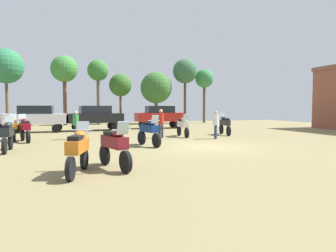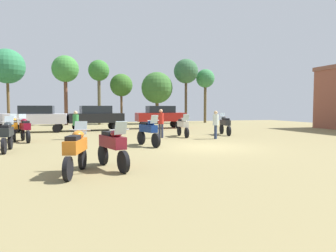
{
  "view_description": "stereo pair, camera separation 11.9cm",
  "coord_description": "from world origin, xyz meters",
  "views": [
    {
      "loc": [
        -6.08,
        -13.44,
        1.9
      ],
      "look_at": [
        -0.39,
        4.87,
        0.74
      ],
      "focal_mm": 33.14,
      "sensor_mm": 36.0,
      "label": 1
    },
    {
      "loc": [
        -5.97,
        -13.48,
        1.9
      ],
      "look_at": [
        -0.39,
        4.87,
        0.74
      ],
      "focal_mm": 33.14,
      "sensor_mm": 36.0,
      "label": 2
    }
  ],
  "objects": [
    {
      "name": "ground_plane",
      "position": [
        0.0,
        0.0,
        0.01
      ],
      "size": [
        44.0,
        52.0,
        0.02
      ],
      "color": "olive"
    },
    {
      "name": "motorcycle_1",
      "position": [
        -8.53,
        4.9,
        0.76
      ],
      "size": [
        0.85,
        2.11,
        1.51
      ],
      "rotation": [
        0.0,
        0.0,
        0.31
      ],
      "color": "black",
      "rests_on": "ground"
    },
    {
      "name": "motorcycle_3",
      "position": [
        -2.52,
        1.11,
        0.76
      ],
      "size": [
        0.79,
        2.09,
        1.51
      ],
      "rotation": [
        0.0,
        0.0,
        3.42
      ],
      "color": "black",
      "rests_on": "ground"
    },
    {
      "name": "motorcycle_4",
      "position": [
        0.68,
        5.1,
        0.74
      ],
      "size": [
        0.62,
        2.22,
        1.46
      ],
      "rotation": [
        0.0,
        0.0,
        3.11
      ],
      "color": "black",
      "rests_on": "ground"
    },
    {
      "name": "motorcycle_5",
      "position": [
        -4.85,
        -3.99,
        0.75
      ],
      "size": [
        0.82,
        2.15,
        1.48
      ],
      "rotation": [
        0.0,
        0.0,
        3.43
      ],
      "color": "black",
      "rests_on": "ground"
    },
    {
      "name": "motorcycle_6",
      "position": [
        3.88,
        5.54,
        0.75
      ],
      "size": [
        0.68,
        2.2,
        1.5
      ],
      "rotation": [
        0.0,
        0.0,
        -0.16
      ],
      "color": "black",
      "rests_on": "ground"
    },
    {
      "name": "motorcycle_7",
      "position": [
        -8.7,
        1.03,
        0.75
      ],
      "size": [
        0.62,
        2.16,
        1.5
      ],
      "rotation": [
        0.0,
        0.0,
        0.02
      ],
      "color": "black",
      "rests_on": "ground"
    },
    {
      "name": "motorcycle_8",
      "position": [
        -5.93,
        -4.49,
        0.74
      ],
      "size": [
        0.78,
        2.12,
        1.47
      ],
      "rotation": [
        0.0,
        0.0,
        -0.26
      ],
      "color": "black",
      "rests_on": "ground"
    },
    {
      "name": "motorcycle_10",
      "position": [
        -9.23,
        5.78,
        0.76
      ],
      "size": [
        0.7,
        2.15,
        1.51
      ],
      "rotation": [
        0.0,
        0.0,
        0.19
      ],
      "color": "black",
      "rests_on": "ground"
    },
    {
      "name": "car_1",
      "position": [
        -8.62,
        11.63,
        1.19
      ],
      "size": [
        4.37,
        1.98,
        2.0
      ],
      "rotation": [
        0.0,
        0.0,
        1.53
      ],
      "color": "black",
      "rests_on": "ground"
    },
    {
      "name": "car_3",
      "position": [
        1.43,
        13.2,
        1.19
      ],
      "size": [
        4.3,
        1.8,
        2.0
      ],
      "rotation": [
        0.0,
        0.0,
        1.57
      ],
      "color": "black",
      "rests_on": "ground"
    },
    {
      "name": "car_4",
      "position": [
        -4.27,
        12.16,
        1.19
      ],
      "size": [
        4.46,
        2.24,
        2.0
      ],
      "rotation": [
        0.0,
        0.0,
        1.67
      ],
      "color": "black",
      "rests_on": "ground"
    },
    {
      "name": "person_1",
      "position": [
        -0.87,
        4.77,
        1.05
      ],
      "size": [
        0.47,
        0.47,
        1.77
      ],
      "rotation": [
        0.0,
        0.0,
        5.74
      ],
      "color": "#2A2F47",
      "rests_on": "ground"
    },
    {
      "name": "person_2",
      "position": [
        2.08,
        3.25,
        1.0
      ],
      "size": [
        0.48,
        0.48,
        1.68
      ],
      "rotation": [
        0.0,
        0.0,
        0.94
      ],
      "color": "#24304E",
      "rests_on": "ground"
    },
    {
      "name": "person_3",
      "position": [
        -5.87,
        5.39,
        0.99
      ],
      "size": [
        0.34,
        0.34,
        1.67
      ],
      "rotation": [
        0.0,
        0.0,
        1.56
      ],
      "color": "#2C344F",
      "rests_on": "ground"
    },
    {
      "name": "tree_1",
      "position": [
        -12.3,
        21.27,
        5.99
      ],
      "size": [
        3.47,
        3.47,
        7.73
      ],
      "color": "brown",
      "rests_on": "ground"
    },
    {
      "name": "tree_2",
      "position": [
        6.64,
        20.76,
        6.03
      ],
      "size": [
        2.85,
        2.85,
        7.5
      ],
      "color": "#4E3B29",
      "rests_on": "ground"
    },
    {
      "name": "tree_3",
      "position": [
        -6.75,
        21.14,
        5.84
      ],
      "size": [
        2.79,
        2.79,
        7.32
      ],
      "color": "brown",
      "rests_on": "ground"
    },
    {
      "name": "tree_4",
      "position": [
        -0.79,
        21.65,
        4.35
      ],
      "size": [
        2.54,
        2.54,
        5.64
      ],
      "color": "brown",
      "rests_on": "ground"
    },
    {
      "name": "tree_7",
      "position": [
        -3.33,
        20.61,
        5.67
      ],
      "size": [
        2.23,
        2.23,
        6.93
      ],
      "color": "brown",
      "rests_on": "ground"
    },
    {
      "name": "tree_8",
      "position": [
        3.11,
        20.66,
        4.09
      ],
      "size": [
        3.55,
        3.55,
        5.87
      ],
      "color": "brown",
      "rests_on": "ground"
    },
    {
      "name": "tree_9",
      "position": [
        9.23,
        21.06,
        5.23
      ],
      "size": [
        2.21,
        2.21,
        6.45
      ],
      "color": "brown",
      "rests_on": "ground"
    }
  ]
}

